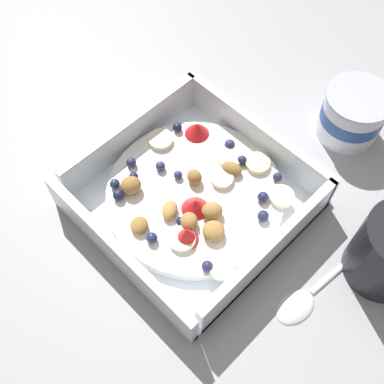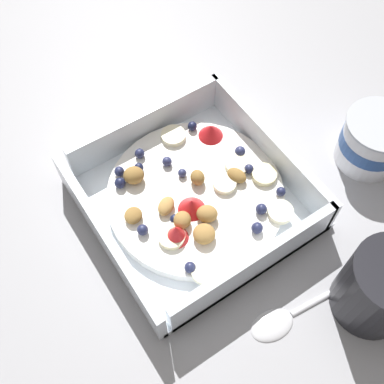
# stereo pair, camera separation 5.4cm
# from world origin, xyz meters

# --- Properties ---
(ground_plane) EXTENTS (2.40, 2.40, 0.00)m
(ground_plane) POSITION_xyz_m (0.00, 0.00, 0.00)
(ground_plane) COLOR #9E9EA3
(fruit_bowl) EXTENTS (0.23, 0.23, 0.06)m
(fruit_bowl) POSITION_xyz_m (-0.01, -0.00, 0.02)
(fruit_bowl) COLOR white
(fruit_bowl) RESTS_ON ground
(spoon) EXTENTS (0.04, 0.17, 0.01)m
(spoon) POSITION_xyz_m (0.16, 0.01, 0.00)
(spoon) COLOR silver
(spoon) RESTS_ON ground
(yogurt_cup) EXTENTS (0.08, 0.08, 0.07)m
(yogurt_cup) POSITION_xyz_m (0.05, 0.22, 0.03)
(yogurt_cup) COLOR white
(yogurt_cup) RESTS_ON ground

